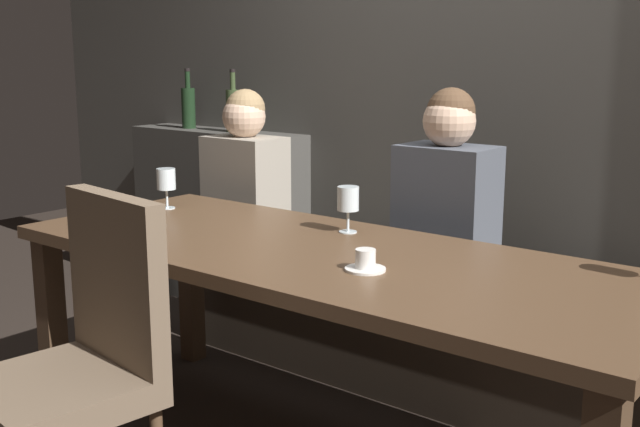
{
  "coord_description": "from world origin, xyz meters",
  "views": [
    {
      "loc": [
        1.5,
        -1.9,
        1.36
      ],
      "look_at": [
        -0.07,
        0.07,
        0.84
      ],
      "focal_mm": 43.8,
      "sensor_mm": 36.0,
      "label": 1
    }
  ],
  "objects_px": {
    "wine_bottle_dark_red": "(188,106)",
    "wine_bottle_pale_label": "(233,109)",
    "diner_bearded": "(447,196)",
    "espresso_cup": "(365,262)",
    "diner_redhead": "(245,174)",
    "dining_table": "(324,277)",
    "wine_glass_center_back": "(166,180)",
    "wine_glass_center_front": "(348,200)",
    "banquette_bench": "(431,339)",
    "chair_near_side": "(84,349)"
  },
  "relations": [
    {
      "from": "diner_bearded",
      "to": "espresso_cup",
      "type": "height_order",
      "value": "diner_bearded"
    },
    {
      "from": "banquette_bench",
      "to": "diner_bearded",
      "type": "xyz_separation_m",
      "value": [
        0.05,
        0.0,
        0.59
      ]
    },
    {
      "from": "diner_redhead",
      "to": "wine_bottle_dark_red",
      "type": "xyz_separation_m",
      "value": [
        -0.74,
        0.32,
        0.27
      ]
    },
    {
      "from": "wine_bottle_pale_label",
      "to": "espresso_cup",
      "type": "height_order",
      "value": "wine_bottle_pale_label"
    },
    {
      "from": "dining_table",
      "to": "banquette_bench",
      "type": "relative_size",
      "value": 0.88
    },
    {
      "from": "dining_table",
      "to": "banquette_bench",
      "type": "height_order",
      "value": "dining_table"
    },
    {
      "from": "wine_glass_center_back",
      "to": "wine_glass_center_front",
      "type": "bearing_deg",
      "value": 7.77
    },
    {
      "from": "diner_redhead",
      "to": "diner_bearded",
      "type": "bearing_deg",
      "value": 0.24
    },
    {
      "from": "banquette_bench",
      "to": "wine_glass_center_front",
      "type": "xyz_separation_m",
      "value": [
        -0.09,
        -0.45,
        0.63
      ]
    },
    {
      "from": "dining_table",
      "to": "diner_bearded",
      "type": "xyz_separation_m",
      "value": [
        0.05,
        0.7,
        0.17
      ]
    },
    {
      "from": "diner_redhead",
      "to": "chair_near_side",
      "type": "bearing_deg",
      "value": -62.37
    },
    {
      "from": "diner_bearded",
      "to": "wine_bottle_pale_label",
      "type": "relative_size",
      "value": 2.41
    },
    {
      "from": "dining_table",
      "to": "chair_near_side",
      "type": "distance_m",
      "value": 0.78
    },
    {
      "from": "wine_bottle_dark_red",
      "to": "wine_bottle_pale_label",
      "type": "height_order",
      "value": "same"
    },
    {
      "from": "diner_bearded",
      "to": "wine_glass_center_front",
      "type": "distance_m",
      "value": 0.47
    },
    {
      "from": "diner_redhead",
      "to": "espresso_cup",
      "type": "height_order",
      "value": "diner_redhead"
    },
    {
      "from": "wine_bottle_dark_red",
      "to": "wine_glass_center_back",
      "type": "bearing_deg",
      "value": -46.62
    },
    {
      "from": "chair_near_side",
      "to": "espresso_cup",
      "type": "xyz_separation_m",
      "value": [
        0.52,
        0.61,
        0.21
      ]
    },
    {
      "from": "wine_bottle_pale_label",
      "to": "wine_glass_center_front",
      "type": "bearing_deg",
      "value": -30.43
    },
    {
      "from": "chair_near_side",
      "to": "wine_glass_center_front",
      "type": "relative_size",
      "value": 5.98
    },
    {
      "from": "wine_glass_center_front",
      "to": "dining_table",
      "type": "bearing_deg",
      "value": -70.13
    },
    {
      "from": "chair_near_side",
      "to": "wine_bottle_pale_label",
      "type": "xyz_separation_m",
      "value": [
        -1.15,
        1.75,
        0.51
      ]
    },
    {
      "from": "diner_bearded",
      "to": "espresso_cup",
      "type": "xyz_separation_m",
      "value": [
        0.19,
        -0.81,
        -0.05
      ]
    },
    {
      "from": "chair_near_side",
      "to": "wine_glass_center_front",
      "type": "height_order",
      "value": "chair_near_side"
    },
    {
      "from": "diner_bearded",
      "to": "wine_bottle_dark_red",
      "type": "bearing_deg",
      "value": 169.94
    },
    {
      "from": "dining_table",
      "to": "diner_bearded",
      "type": "relative_size",
      "value": 2.8
    },
    {
      "from": "banquette_bench",
      "to": "chair_near_side",
      "type": "xyz_separation_m",
      "value": [
        -0.28,
        -1.42,
        0.33
      ]
    },
    {
      "from": "diner_bearded",
      "to": "espresso_cup",
      "type": "distance_m",
      "value": 0.84
    },
    {
      "from": "espresso_cup",
      "to": "wine_glass_center_front",
      "type": "bearing_deg",
      "value": 132.41
    },
    {
      "from": "banquette_bench",
      "to": "diner_bearded",
      "type": "relative_size",
      "value": 3.19
    },
    {
      "from": "espresso_cup",
      "to": "wine_glass_center_back",
      "type": "bearing_deg",
      "value": 167.86
    },
    {
      "from": "wine_bottle_dark_red",
      "to": "espresso_cup",
      "type": "relative_size",
      "value": 2.72
    },
    {
      "from": "banquette_bench",
      "to": "diner_redhead",
      "type": "xyz_separation_m",
      "value": [
        -1.02,
        -0.0,
        0.57
      ]
    },
    {
      "from": "chair_near_side",
      "to": "diner_redhead",
      "type": "bearing_deg",
      "value": 117.63
    },
    {
      "from": "diner_redhead",
      "to": "espresso_cup",
      "type": "distance_m",
      "value": 1.5
    },
    {
      "from": "wine_glass_center_back",
      "to": "banquette_bench",
      "type": "bearing_deg",
      "value": 31.35
    },
    {
      "from": "banquette_bench",
      "to": "wine_bottle_dark_red",
      "type": "bearing_deg",
      "value": 169.6
    },
    {
      "from": "diner_redhead",
      "to": "wine_bottle_pale_label",
      "type": "height_order",
      "value": "wine_bottle_pale_label"
    },
    {
      "from": "espresso_cup",
      "to": "chair_near_side",
      "type": "bearing_deg",
      "value": -130.2
    },
    {
      "from": "espresso_cup",
      "to": "wine_bottle_pale_label",
      "type": "bearing_deg",
      "value": 145.44
    },
    {
      "from": "diner_redhead",
      "to": "wine_glass_center_back",
      "type": "xyz_separation_m",
      "value": [
        0.1,
        -0.56,
        0.05
      ]
    },
    {
      "from": "wine_glass_center_front",
      "to": "diner_bearded",
      "type": "bearing_deg",
      "value": 72.8
    },
    {
      "from": "wine_bottle_pale_label",
      "to": "espresso_cup",
      "type": "bearing_deg",
      "value": -34.56
    },
    {
      "from": "diner_bearded",
      "to": "dining_table",
      "type": "bearing_deg",
      "value": -93.93
    },
    {
      "from": "banquette_bench",
      "to": "diner_bearded",
      "type": "distance_m",
      "value": 0.59
    },
    {
      "from": "wine_bottle_pale_label",
      "to": "wine_glass_center_back",
      "type": "distance_m",
      "value": 1.05
    },
    {
      "from": "wine_glass_center_back",
      "to": "wine_glass_center_front",
      "type": "relative_size",
      "value": 1.0
    },
    {
      "from": "dining_table",
      "to": "diner_bearded",
      "type": "distance_m",
      "value": 0.72
    },
    {
      "from": "chair_near_side",
      "to": "diner_redhead",
      "type": "height_order",
      "value": "diner_redhead"
    },
    {
      "from": "banquette_bench",
      "to": "wine_bottle_dark_red",
      "type": "xyz_separation_m",
      "value": [
        -1.76,
        0.32,
        0.84
      ]
    }
  ]
}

